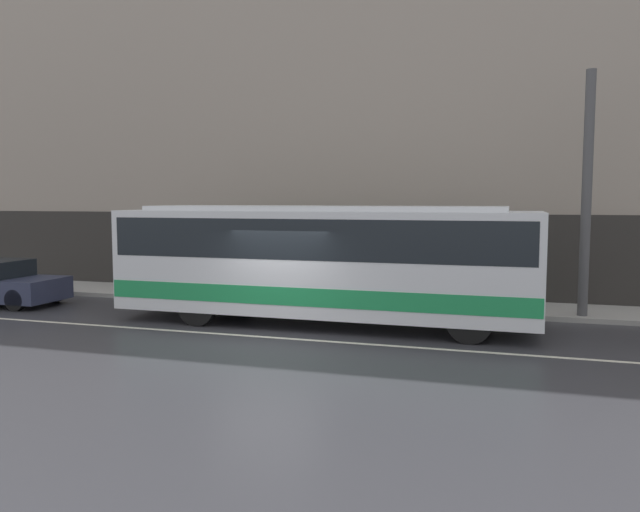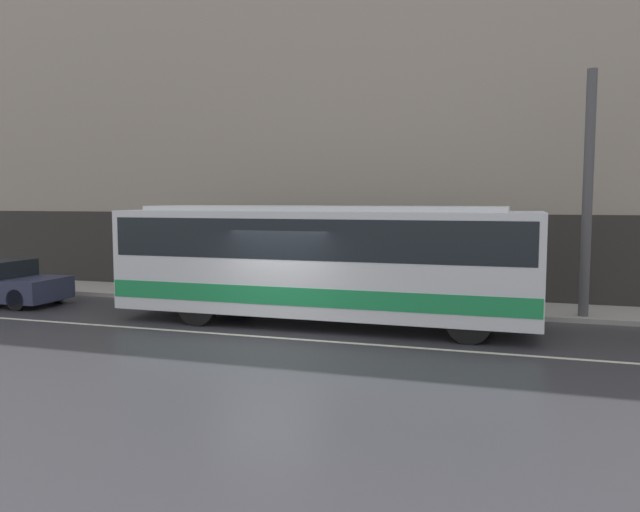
{
  "view_description": "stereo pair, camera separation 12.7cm",
  "coord_description": "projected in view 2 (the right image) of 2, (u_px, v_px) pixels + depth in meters",
  "views": [
    {
      "loc": [
        5.39,
        -13.51,
        3.26
      ],
      "look_at": [
        0.64,
        1.9,
        1.79
      ],
      "focal_mm": 35.0,
      "sensor_mm": 36.0,
      "label": 1
    },
    {
      "loc": [
        5.51,
        -13.47,
        3.26
      ],
      "look_at": [
        0.64,
        1.9,
        1.79
      ],
      "focal_mm": 35.0,
      "sensor_mm": 36.0,
      "label": 2
    }
  ],
  "objects": [
    {
      "name": "transit_bus",
      "position": [
        322.0,
        258.0,
        16.18
      ],
      "size": [
        10.87,
        2.62,
        3.09
      ],
      "color": "silver",
      "rests_on": "ground_plane"
    },
    {
      "name": "ground_plane",
      "position": [
        270.0,
        337.0,
        14.75
      ],
      "size": [
        60.0,
        60.0,
        0.0
      ],
      "primitive_type": "plane",
      "color": "#333338"
    },
    {
      "name": "sidewalk",
      "position": [
        332.0,
        300.0,
        19.71
      ],
      "size": [
        60.0,
        2.47,
        0.14
      ],
      "color": "#A09E99",
      "rests_on": "ground_plane"
    },
    {
      "name": "lane_stripe",
      "position": [
        270.0,
        337.0,
        14.74
      ],
      "size": [
        54.0,
        0.14,
        0.01
      ],
      "color": "beige",
      "rests_on": "ground_plane"
    },
    {
      "name": "utility_pole_near",
      "position": [
        588.0,
        194.0,
        16.44
      ],
      "size": [
        0.26,
        0.26,
        6.5
      ],
      "color": "#4C4C4F",
      "rests_on": "sidewalk"
    },
    {
      "name": "building_facade",
      "position": [
        345.0,
        123.0,
        20.5
      ],
      "size": [
        60.0,
        0.35,
        11.93
      ],
      "color": "gray",
      "rests_on": "ground_plane"
    }
  ]
}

